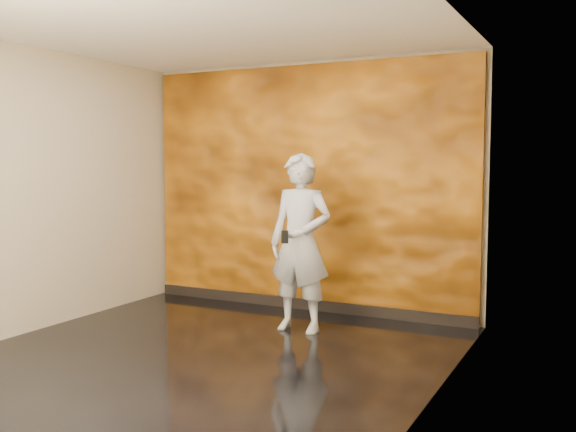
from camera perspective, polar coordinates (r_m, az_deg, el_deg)
name	(u,v)px	position (r m, az deg, el deg)	size (l,w,h in m)	color
room	(208,194)	(5.54, -7.09, 1.93)	(4.02, 4.02, 2.81)	black
feature_wall	(305,188)	(7.25, 1.56, 2.48)	(3.90, 0.06, 2.75)	orange
baseboard	(304,304)	(7.38, 1.41, -7.82)	(3.90, 0.04, 0.12)	black
man	(300,243)	(6.34, 1.11, -2.39)	(0.64, 0.42, 1.76)	#999DA8
phone	(285,237)	(6.08, -0.29, -1.87)	(0.07, 0.01, 0.12)	black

